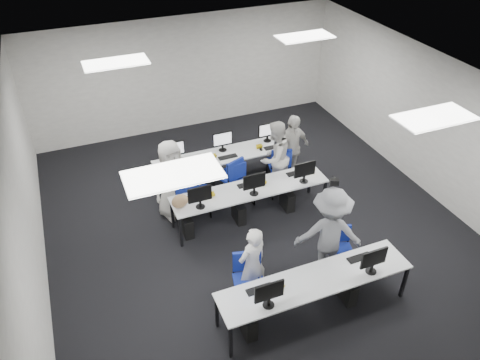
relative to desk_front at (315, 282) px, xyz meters
name	(u,v)px	position (x,y,z in m)	size (l,w,h in m)	color
room	(255,161)	(0.00, 2.40, 0.82)	(9.00, 9.02, 3.00)	black
ceiling_panels	(257,87)	(0.00, 2.40, 2.30)	(5.20, 4.60, 0.02)	white
desk_front	(315,282)	(0.00, 0.00, 0.00)	(3.20, 0.70, 0.73)	silver
desk_mid	(250,191)	(0.00, 2.60, 0.00)	(3.20, 0.70, 0.73)	silver
desk_back	(226,156)	(0.00, 4.00, 0.00)	(3.20, 0.70, 0.73)	silver
equipment_front	(304,300)	(-0.19, -0.02, -0.32)	(2.51, 0.41, 1.19)	#0D26B0
equipment_mid	(242,206)	(-0.19, 2.58, -0.32)	(2.91, 0.41, 1.19)	white
equipment_back	(233,166)	(0.19, 4.02, -0.32)	(2.91, 0.41, 1.19)	white
chair_0	(249,290)	(-0.91, 0.53, -0.37)	(0.59, 0.62, 0.99)	navy
chair_1	(339,258)	(0.89, 0.64, -0.40)	(0.54, 0.57, 0.88)	navy
chair_2	(198,200)	(-0.93, 3.18, -0.38)	(0.53, 0.57, 0.96)	navy
chair_3	(241,192)	(0.03, 3.14, -0.41)	(0.48, 0.51, 0.87)	navy
chair_4	(282,182)	(0.97, 3.12, -0.39)	(0.60, 0.62, 0.93)	navy
chair_5	(184,199)	(-1.19, 3.33, -0.37)	(0.51, 0.55, 0.97)	navy
chair_6	(229,182)	(-0.10, 3.52, -0.38)	(0.63, 0.65, 0.96)	navy
chair_7	(278,170)	(1.10, 3.55, -0.38)	(0.58, 0.61, 0.97)	navy
handbag	(180,201)	(-1.45, 2.57, 0.18)	(0.33, 0.21, 0.27)	olive
student_0	(252,265)	(-0.80, 0.66, 0.06)	(0.54, 0.36, 1.48)	beige
student_1	(275,157)	(0.88, 3.33, 0.15)	(0.81, 0.63, 1.66)	beige
student_2	(172,180)	(-1.40, 3.29, 0.18)	(0.84, 0.55, 1.73)	beige
student_3	(291,149)	(1.37, 3.51, 0.14)	(0.96, 0.40, 1.64)	beige
photographer	(329,234)	(0.64, 0.70, 0.21)	(1.15, 0.66, 1.79)	gray
dslr_camera	(334,182)	(0.72, 0.87, 1.16)	(0.14, 0.18, 0.10)	black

